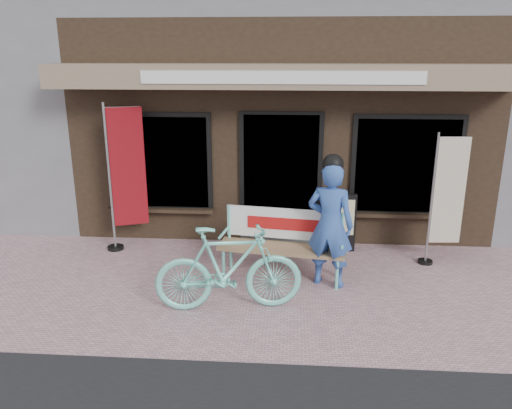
# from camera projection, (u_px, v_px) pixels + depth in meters

# --- Properties ---
(ground) EXTENTS (70.00, 70.00, 0.00)m
(ground) POSITION_uv_depth(u_px,v_px,m) (276.00, 296.00, 6.58)
(ground) COLOR #C2949C
(ground) RESTS_ON ground
(storefront) EXTENTS (7.00, 6.77, 6.00)m
(storefront) POSITION_uv_depth(u_px,v_px,m) (285.00, 57.00, 10.45)
(storefront) COLOR black
(storefront) RESTS_ON ground
(bench) EXTENTS (1.83, 0.71, 0.97)m
(bench) POSITION_uv_depth(u_px,v_px,m) (283.00, 238.00, 7.06)
(bench) COLOR #74E2CE
(bench) RESTS_ON ground
(person) EXTENTS (0.73, 0.59, 1.83)m
(person) POSITION_uv_depth(u_px,v_px,m) (330.00, 222.00, 6.69)
(person) COLOR #335AB0
(person) RESTS_ON ground
(bicycle) EXTENTS (1.87, 0.80, 1.09)m
(bicycle) POSITION_uv_depth(u_px,v_px,m) (229.00, 268.00, 6.12)
(bicycle) COLOR #74E2CE
(bicycle) RESTS_ON ground
(nobori_red) EXTENTS (0.70, 0.39, 2.37)m
(nobori_red) POSITION_uv_depth(u_px,v_px,m) (125.00, 175.00, 7.88)
(nobori_red) COLOR gray
(nobori_red) RESTS_ON ground
(nobori_cream) EXTENTS (0.59, 0.23, 2.01)m
(nobori_cream) POSITION_uv_depth(u_px,v_px,m) (446.00, 198.00, 7.33)
(nobori_cream) COLOR gray
(nobori_cream) RESTS_ON ground
(menu_stand) EXTENTS (0.48, 0.14, 0.95)m
(menu_stand) POSITION_uv_depth(u_px,v_px,m) (341.00, 222.00, 7.96)
(menu_stand) COLOR black
(menu_stand) RESTS_ON ground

